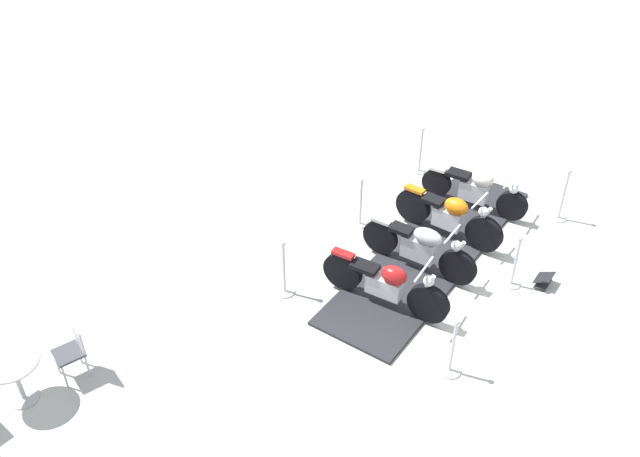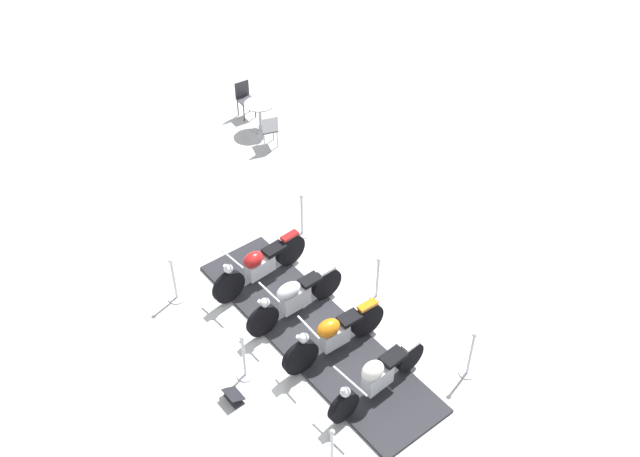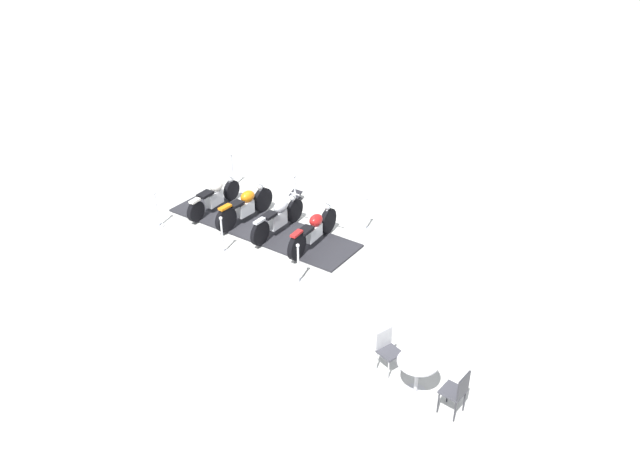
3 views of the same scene
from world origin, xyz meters
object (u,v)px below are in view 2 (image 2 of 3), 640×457
(motorcycle_cream, at_px, (377,377))
(motorcycle_maroon, at_px, (259,265))
(cafe_table, at_px, (260,110))
(stanchion_left_rear, at_px, (470,360))
(stanchion_right_mid, at_px, (244,363))
(stanchion_left_front, at_px, (302,222))
(stanchion_right_front, at_px, (175,287))
(cafe_chair_near_table, at_px, (244,97))
(cafe_chair_across_table, at_px, (269,128))
(stanchion_left_mid, at_px, (377,283))
(info_placard, at_px, (234,397))
(motorcycle_chrome, at_px, (294,298))
(motorcycle_copper, at_px, (333,335))

(motorcycle_cream, bearing_deg, motorcycle_maroon, -93.25)
(motorcycle_maroon, relative_size, cafe_table, 2.63)
(stanchion_left_rear, relative_size, stanchion_right_mid, 1.03)
(stanchion_left_front, height_order, stanchion_right_front, stanchion_left_front)
(stanchion_left_front, xyz_separation_m, cafe_chair_near_table, (4.04, 3.14, 0.23))
(stanchion_left_rear, xyz_separation_m, cafe_chair_across_table, (5.47, 6.07, 0.13))
(stanchion_left_mid, distance_m, cafe_chair_across_table, 5.81)
(info_placard, bearing_deg, motorcycle_cream, -125.87)
(motorcycle_chrome, relative_size, stanchion_right_front, 1.85)
(stanchion_right_front, distance_m, stanchion_right_mid, 2.42)
(motorcycle_cream, distance_m, info_placard, 2.47)
(motorcycle_chrome, height_order, stanchion_right_front, stanchion_right_front)
(motorcycle_copper, relative_size, motorcycle_cream, 0.95)
(motorcycle_copper, bearing_deg, stanchion_right_front, -60.75)
(stanchion_right_front, distance_m, cafe_chair_near_table, 6.85)
(stanchion_right_front, xyz_separation_m, cafe_chair_across_table, (5.55, 0.32, 0.21))
(motorcycle_cream, bearing_deg, cafe_table, -115.06)
(motorcycle_cream, relative_size, stanchion_right_front, 1.90)
(motorcycle_cream, xyz_separation_m, cafe_chair_near_table, (7.59, 5.83, 0.07))
(motorcycle_chrome, relative_size, stanchion_right_mid, 1.86)
(cafe_table, relative_size, cafe_chair_across_table, 0.88)
(cafe_table, bearing_deg, info_placard, -159.99)
(stanchion_left_mid, bearing_deg, info_placard, 153.08)
(stanchion_left_rear, height_order, stanchion_right_front, stanchion_left_rear)
(cafe_table, bearing_deg, stanchion_left_front, -144.92)
(motorcycle_maroon, bearing_deg, motorcycle_copper, 85.93)
(motorcycle_maroon, distance_m, stanchion_right_mid, 2.32)
(stanchion_right_front, xyz_separation_m, cafe_table, (6.18, 0.84, 0.27))
(stanchion_left_mid, bearing_deg, motorcycle_copper, 168.14)
(motorcycle_maroon, bearing_deg, stanchion_left_front, -161.00)
(stanchion_left_mid, xyz_separation_m, stanchion_left_front, (1.28, 2.05, -0.05))
(stanchion_right_mid, relative_size, cafe_chair_across_table, 1.17)
(stanchion_left_mid, bearing_deg, stanchion_right_front, 110.13)
(motorcycle_maroon, xyz_separation_m, info_placard, (-2.77, -0.70, -0.42))
(motorcycle_chrome, relative_size, motorcycle_copper, 1.02)
(motorcycle_chrome, distance_m, info_placard, 2.21)
(stanchion_left_mid, height_order, cafe_chair_near_table, stanchion_left_mid)
(motorcycle_maroon, bearing_deg, stanchion_right_mid, 44.68)
(motorcycle_maroon, bearing_deg, motorcycle_cream, 85.83)
(stanchion_left_front, relative_size, cafe_chair_across_table, 1.22)
(motorcycle_maroon, bearing_deg, stanchion_left_mid, 128.16)
(motorcycle_maroon, height_order, cafe_chair_near_table, motorcycle_maroon)
(stanchion_right_mid, height_order, info_placard, stanchion_right_mid)
(motorcycle_cream, xyz_separation_m, cafe_chair_across_table, (6.46, 4.66, 0.03))
(motorcycle_cream, relative_size, stanchion_left_rear, 1.84)
(stanchion_right_mid, bearing_deg, motorcycle_copper, -52.81)
(stanchion_left_front, xyz_separation_m, cafe_table, (3.54, 2.49, 0.25))
(motorcycle_chrome, distance_m, stanchion_left_mid, 1.70)
(motorcycle_cream, xyz_separation_m, cafe_table, (7.10, 5.18, 0.09))
(motorcycle_maroon, height_order, motorcycle_copper, motorcycle_copper)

